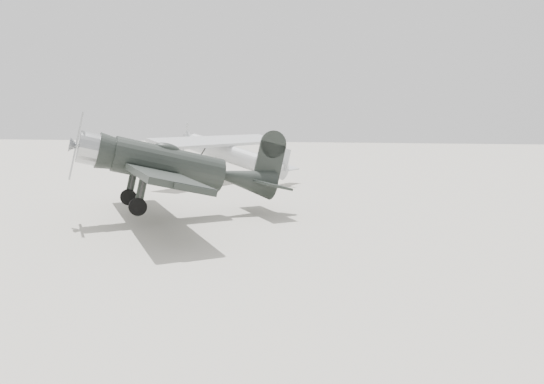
{
  "coord_description": "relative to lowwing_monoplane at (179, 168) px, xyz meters",
  "views": [
    {
      "loc": [
        4.74,
        -13.46,
        3.74
      ],
      "look_at": [
        0.77,
        2.78,
        1.5
      ],
      "focal_mm": 35.0,
      "sensor_mm": 36.0,
      "label": 1
    }
  ],
  "objects": [
    {
      "name": "lowwing_monoplane",
      "position": [
        0.0,
        0.0,
        0.0
      ],
      "size": [
        9.43,
        10.39,
        3.71
      ],
      "rotation": [
        0.0,
        0.24,
        0.63
      ],
      "color": "black",
      "rests_on": "ground"
    },
    {
      "name": "ground",
      "position": [
        3.59,
        -5.46,
        -1.96
      ],
      "size": [
        160.0,
        160.0,
        0.0
      ],
      "primitive_type": "plane",
      "color": "#B0A99C",
      "rests_on": "ground"
    },
    {
      "name": "highwing_monoplane",
      "position": [
        -2.08,
        12.41,
        0.02
      ],
      "size": [
        8.02,
        11.12,
        3.18
      ],
      "rotation": [
        0.0,
        0.23,
        -0.32
      ],
      "color": "#ABAEB0",
      "rests_on": "ground"
    }
  ]
}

